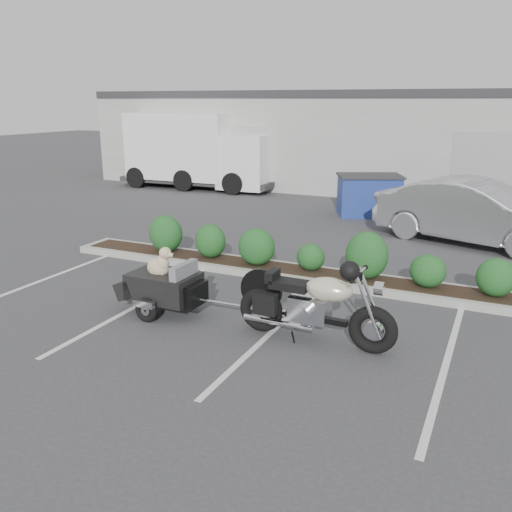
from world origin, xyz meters
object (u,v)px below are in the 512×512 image
at_px(pet_trailer, 163,285).
at_px(delivery_truck, 199,152).
at_px(motorcycle, 314,306).
at_px(sedan, 476,212).
at_px(dumpster, 369,195).

xyz_separation_m(pet_trailer, delivery_truck, (-6.75, 12.55, 0.98)).
height_order(motorcycle, pet_trailer, motorcycle).
bearing_deg(motorcycle, delivery_truck, 128.24).
distance_m(pet_trailer, sedan, 8.74).
distance_m(pet_trailer, delivery_truck, 14.28).
bearing_deg(pet_trailer, dumpster, 84.13).
bearing_deg(dumpster, pet_trailer, -121.18).
relative_size(sedan, delivery_truck, 0.74).
relative_size(motorcycle, delivery_truck, 0.38).
xyz_separation_m(motorcycle, dumpster, (-1.59, 9.92, 0.08)).
bearing_deg(motorcycle, dumpster, 100.15).
bearing_deg(delivery_truck, dumpster, -20.58).
bearing_deg(sedan, pet_trailer, 165.90).
height_order(motorcycle, delivery_truck, delivery_truck).
height_order(pet_trailer, sedan, sedan).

